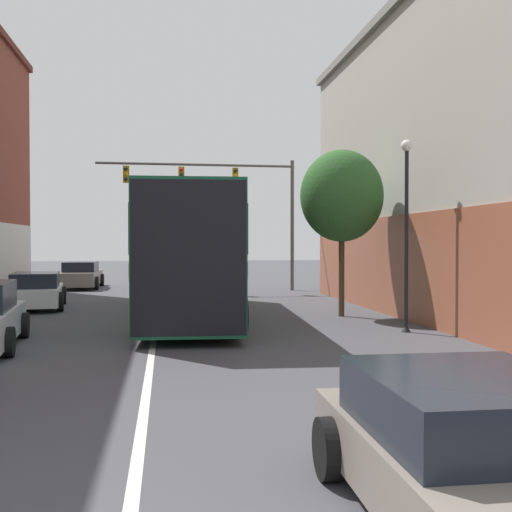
% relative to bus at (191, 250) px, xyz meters
% --- Properties ---
extents(lane_center_line, '(0.14, 42.87, 0.01)m').
position_rel_bus_xyz_m(lane_center_line, '(-1.09, -1.42, -2.11)').
color(lane_center_line, silver).
rests_on(lane_center_line, ground_plane).
extents(bus, '(3.34, 12.16, 3.79)m').
position_rel_bus_xyz_m(bus, '(0.00, 0.00, 0.00)').
color(bus, '#145133').
rests_on(bus, ground_plane).
extents(hatchback_foreground, '(2.20, 3.90, 1.22)m').
position_rel_bus_xyz_m(hatchback_foreground, '(1.75, -14.56, -1.53)').
color(hatchback_foreground, slate).
rests_on(hatchback_foreground, ground_plane).
extents(parked_car_left_near, '(2.37, 4.47, 1.29)m').
position_rel_bus_xyz_m(parked_car_left_near, '(-5.40, 3.24, -1.49)').
color(parked_car_left_near, silver).
rests_on(parked_car_left_near, ground_plane).
extents(parked_car_left_mid, '(2.04, 4.72, 1.38)m').
position_rel_bus_xyz_m(parked_car_left_mid, '(-5.17, 13.11, -1.45)').
color(parked_car_left_mid, slate).
rests_on(parked_car_left_mid, ground_plane).
extents(traffic_signal_gantry, '(9.58, 0.36, 6.44)m').
position_rel_bus_xyz_m(traffic_signal_gantry, '(2.16, 10.01, 2.73)').
color(traffic_signal_gantry, '#514C47').
rests_on(traffic_signal_gantry, ground_plane).
extents(street_lamp, '(0.30, 0.30, 5.03)m').
position_rel_bus_xyz_m(street_lamp, '(5.43, -4.19, 0.70)').
color(street_lamp, black).
rests_on(street_lamp, ground_plane).
extents(street_tree_near, '(2.66, 2.39, 5.30)m').
position_rel_bus_xyz_m(street_tree_near, '(4.75, -0.63, 1.71)').
color(street_tree_near, '#4C3823').
rests_on(street_tree_near, ground_plane).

